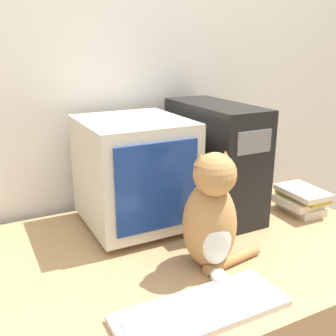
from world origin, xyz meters
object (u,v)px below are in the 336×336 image
at_px(computer_tower, 214,159).
at_px(keyboard, 201,310).
at_px(book_stack, 301,200).
at_px(pen, 166,306).
at_px(cat, 211,218).
at_px(crt_monitor, 134,172).

distance_m(computer_tower, keyboard, 0.70).
distance_m(computer_tower, book_stack, 0.40).
distance_m(book_stack, pen, 0.83).
bearing_deg(computer_tower, book_stack, -30.37).
height_order(cat, pen, cat).
distance_m(crt_monitor, pen, 0.55).
xyz_separation_m(keyboard, pen, (-0.07, 0.06, -0.01)).
relative_size(keyboard, cat, 1.22).
height_order(computer_tower, cat, computer_tower).
height_order(computer_tower, keyboard, computer_tower).
relative_size(computer_tower, pen, 3.63).
xyz_separation_m(cat, book_stack, (0.56, 0.18, -0.11)).
relative_size(computer_tower, book_stack, 2.26).
bearing_deg(keyboard, crt_monitor, 84.59).
bearing_deg(computer_tower, crt_monitor, 176.55).
bearing_deg(crt_monitor, pen, -103.73).
xyz_separation_m(keyboard, book_stack, (0.70, 0.36, 0.04)).
height_order(computer_tower, pen, computer_tower).
bearing_deg(keyboard, pen, 136.93).
bearing_deg(cat, keyboard, -114.61).
height_order(crt_monitor, pen, crt_monitor).
bearing_deg(cat, computer_tower, 69.56).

